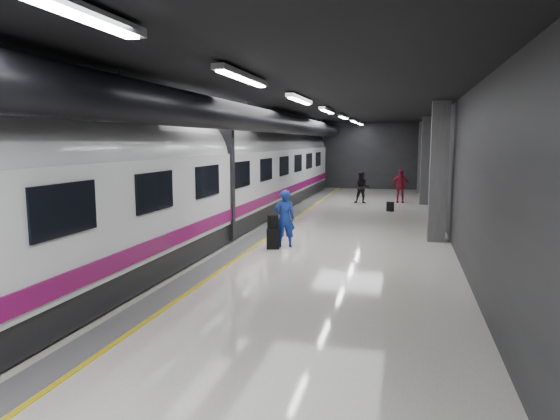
# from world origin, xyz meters

# --- Properties ---
(ground) EXTENTS (40.00, 40.00, 0.00)m
(ground) POSITION_xyz_m (0.00, 0.00, 0.00)
(ground) COLOR white
(ground) RESTS_ON ground
(platform_hall) EXTENTS (10.02, 40.02, 4.51)m
(platform_hall) POSITION_xyz_m (-0.29, 0.96, 3.54)
(platform_hall) COLOR black
(platform_hall) RESTS_ON ground
(train) EXTENTS (3.05, 38.00, 4.05)m
(train) POSITION_xyz_m (-3.25, -0.00, 2.07)
(train) COLOR black
(train) RESTS_ON ground
(traveler_main) EXTENTS (0.76, 0.65, 1.77)m
(traveler_main) POSITION_xyz_m (-0.04, -0.15, 0.89)
(traveler_main) COLOR #162FAA
(traveler_main) RESTS_ON ground
(suitcase_main) EXTENTS (0.43, 0.34, 0.62)m
(suitcase_main) POSITION_xyz_m (-0.32, -0.50, 0.31)
(suitcase_main) COLOR black
(suitcase_main) RESTS_ON ground
(shoulder_bag) EXTENTS (0.35, 0.29, 0.41)m
(shoulder_bag) POSITION_xyz_m (-0.33, -0.48, 0.82)
(shoulder_bag) COLOR black
(shoulder_bag) RESTS_ON suitcase_main
(traveler_far_a) EXTENTS (0.83, 0.65, 1.69)m
(traveler_far_a) POSITION_xyz_m (1.32, 11.56, 0.85)
(traveler_far_a) COLOR black
(traveler_far_a) RESTS_ON ground
(traveler_far_b) EXTENTS (1.07, 0.49, 1.79)m
(traveler_far_b) POSITION_xyz_m (3.27, 12.36, 0.90)
(traveler_far_b) COLOR maroon
(traveler_far_b) RESTS_ON ground
(suitcase_far) EXTENTS (0.35, 0.29, 0.44)m
(suitcase_far) POSITION_xyz_m (2.88, 8.79, 0.22)
(suitcase_far) COLOR black
(suitcase_far) RESTS_ON ground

